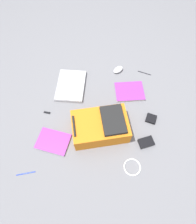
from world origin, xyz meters
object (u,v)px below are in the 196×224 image
object	(u,v)px
cable_coil	(132,167)
pen_black	(26,173)
book_red	(53,141)
pen_blue	(144,73)
usb_stick	(47,112)
earbud_pouch	(151,119)
power_brick	(146,142)
laptop	(71,86)
book_comic	(129,91)
computer_mouse	(118,70)
backpack	(101,126)

from	to	relation	value
cable_coil	pen_black	world-z (taller)	cable_coil
book_red	pen_black	bearing A→B (deg)	146.38
pen_black	pen_blue	bearing A→B (deg)	-44.10
pen_blue	usb_stick	xyz separation A→B (m)	(-0.48, 0.90, -0.00)
book_red	pen_blue	bearing A→B (deg)	-47.06
pen_black	earbud_pouch	distance (m)	1.11
power_brick	laptop	bearing A→B (deg)	50.87
book_red	pen_blue	world-z (taller)	book_red
pen_blue	book_comic	bearing A→B (deg)	145.64
pen_black	earbud_pouch	bearing A→B (deg)	-63.47
book_comic	computer_mouse	world-z (taller)	computer_mouse
laptop	earbud_pouch	xyz separation A→B (m)	(-0.32, -0.73, -0.00)
computer_mouse	usb_stick	xyz separation A→B (m)	(-0.49, 0.63, -0.02)
backpack	usb_stick	distance (m)	0.51
pen_black	computer_mouse	bearing A→B (deg)	-34.86
book_red	earbud_pouch	world-z (taller)	earbud_pouch
book_comic	power_brick	size ratio (longest dim) A/B	2.41
earbud_pouch	usb_stick	bearing A→B (deg)	87.71
laptop	earbud_pouch	world-z (taller)	laptop
book_comic	cable_coil	xyz separation A→B (m)	(-0.70, 0.01, -0.01)
computer_mouse	pen_black	world-z (taller)	computer_mouse
computer_mouse	pen_blue	bearing A→B (deg)	43.65
backpack	book_comic	bearing A→B (deg)	-32.75
pen_blue	cable_coil	bearing A→B (deg)	169.91
power_brick	pen_blue	world-z (taller)	power_brick
earbud_pouch	computer_mouse	bearing A→B (deg)	27.73
backpack	book_red	world-z (taller)	backpack
backpack	usb_stick	size ratio (longest dim) A/B	8.38
laptop	power_brick	distance (m)	0.86
backpack	computer_mouse	bearing A→B (deg)	-13.32
backpack	earbud_pouch	size ratio (longest dim) A/B	5.87
backpack	laptop	xyz separation A→B (m)	(0.44, 0.30, -0.07)
book_red	usb_stick	xyz separation A→B (m)	(0.27, 0.09, -0.01)
computer_mouse	pen_blue	size ratio (longest dim) A/B	0.82
book_comic	pen_blue	bearing A→B (deg)	-34.36
laptop	book_red	distance (m)	0.56
book_red	cable_coil	size ratio (longest dim) A/B	2.20
computer_mouse	earbud_pouch	size ratio (longest dim) A/B	1.32
pen_blue	power_brick	bearing A→B (deg)	176.38
computer_mouse	power_brick	world-z (taller)	computer_mouse
book_comic	pen_black	world-z (taller)	book_comic
usb_stick	computer_mouse	bearing A→B (deg)	-52.20
computer_mouse	earbud_pouch	world-z (taller)	computer_mouse
computer_mouse	earbud_pouch	distance (m)	0.60
computer_mouse	pen_blue	world-z (taller)	computer_mouse
backpack	laptop	size ratio (longest dim) A/B	1.34
pen_blue	earbud_pouch	size ratio (longest dim) A/B	1.61
backpack	book_comic	world-z (taller)	backpack
book_red	cable_coil	bearing A→B (deg)	-106.14
pen_blue	pen_black	bearing A→B (deg)	135.90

